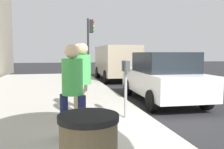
{
  "coord_description": "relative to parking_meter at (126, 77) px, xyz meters",
  "views": [
    {
      "loc": [
        -4.99,
        2.25,
        1.74
      ],
      "look_at": [
        0.53,
        1.02,
        1.24
      ],
      "focal_mm": 38.51,
      "sensor_mm": 36.0,
      "label": 1
    }
  ],
  "objects": [
    {
      "name": "traffic_signal",
      "position": [
        8.49,
        -0.22,
        1.41
      ],
      "size": [
        0.24,
        0.44,
        3.6
      ],
      "color": "black",
      "rests_on": "sidewalk_slab"
    },
    {
      "name": "parking_officer",
      "position": [
        0.89,
        1.06,
        0.09
      ],
      "size": [
        0.51,
        0.4,
        1.85
      ],
      "rotation": [
        0.0,
        0.0,
        -2.04
      ],
      "color": "tan",
      "rests_on": "sidewalk_slab"
    },
    {
      "name": "pedestrian_at_meter",
      "position": [
        0.04,
        1.05,
        0.07
      ],
      "size": [
        0.53,
        0.4,
        1.83
      ],
      "rotation": [
        0.0,
        0.0,
        -1.87
      ],
      "color": "tan",
      "rests_on": "sidewalk_slab"
    },
    {
      "name": "ground_plane",
      "position": [
        -0.62,
        -0.66,
        -1.17
      ],
      "size": [
        80.0,
        80.0,
        0.0
      ],
      "primitive_type": "plane",
      "color": "#232326",
      "rests_on": "ground"
    },
    {
      "name": "parking_meter",
      "position": [
        0.0,
        0.0,
        0.0
      ],
      "size": [
        0.36,
        0.12,
        1.41
      ],
      "color": "gray",
      "rests_on": "sidewalk_slab"
    },
    {
      "name": "parked_van_far",
      "position": [
        9.39,
        -2.01,
        0.09
      ],
      "size": [
        5.24,
        2.21,
        2.18
      ],
      "color": "gray",
      "rests_on": "ground_plane"
    },
    {
      "name": "parked_sedan_near",
      "position": [
        2.3,
        -2.01,
        -0.27
      ],
      "size": [
        4.46,
        2.09,
        1.77
      ],
      "color": "silver",
      "rests_on": "ground_plane"
    },
    {
      "name": "pedestrian_bystander",
      "position": [
        -1.22,
        1.35,
        0.02
      ],
      "size": [
        0.38,
        0.46,
        1.75
      ],
      "rotation": [
        0.0,
        0.0,
        -0.61
      ],
      "color": "#191E4C",
      "rests_on": "sidewalk_slab"
    },
    {
      "name": "sidewalk_slab",
      "position": [
        -0.62,
        2.34,
        -1.09
      ],
      "size": [
        28.0,
        6.0,
        0.15
      ],
      "primitive_type": "cube",
      "color": "#A8A59E",
      "rests_on": "ground_plane"
    }
  ]
}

